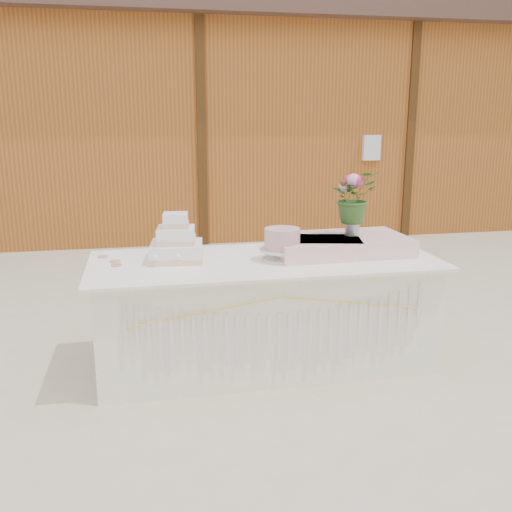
{
  "coord_description": "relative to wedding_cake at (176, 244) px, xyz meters",
  "views": [
    {
      "loc": [
        -0.81,
        -3.75,
        1.74
      ],
      "look_at": [
        0.0,
        0.3,
        0.72
      ],
      "focal_mm": 40.0,
      "sensor_mm": 36.0,
      "label": 1
    }
  ],
  "objects": [
    {
      "name": "ground",
      "position": [
        0.6,
        -0.1,
        -0.88
      ],
      "size": [
        80.0,
        80.0,
        0.0
      ],
      "primitive_type": "plane",
      "color": "beige",
      "rests_on": "ground"
    },
    {
      "name": "barn",
      "position": [
        0.59,
        5.89,
        0.8
      ],
      "size": [
        12.6,
        4.6,
        3.3
      ],
      "color": "#A05821",
      "rests_on": "ground"
    },
    {
      "name": "cake_table",
      "position": [
        0.6,
        -0.11,
        -0.49
      ],
      "size": [
        2.4,
        1.0,
        0.77
      ],
      "color": "white",
      "rests_on": "ground"
    },
    {
      "name": "wedding_cake",
      "position": [
        0.0,
        0.0,
        0.0
      ],
      "size": [
        0.4,
        0.4,
        0.33
      ],
      "rotation": [
        0.0,
        0.0,
        -0.12
      ],
      "color": "white",
      "rests_on": "cake_table"
    },
    {
      "name": "pink_cake_stand",
      "position": [
        0.71,
        -0.16,
        0.01
      ],
      "size": [
        0.31,
        0.31,
        0.22
      ],
      "color": "silver",
      "rests_on": "cake_table"
    },
    {
      "name": "satin_runner",
      "position": [
        1.17,
        -0.03,
        -0.05
      ],
      "size": [
        0.99,
        0.59,
        0.12
      ],
      "primitive_type": "cube",
      "rotation": [
        0.0,
        0.0,
        0.03
      ],
      "color": "#FFCDCD",
      "rests_on": "cake_table"
    },
    {
      "name": "flower_vase",
      "position": [
        1.27,
        -0.01,
        0.08
      ],
      "size": [
        0.1,
        0.1,
        0.14
      ],
      "primitive_type": "cylinder",
      "color": "#B2B2B7",
      "rests_on": "satin_runner"
    },
    {
      "name": "bouquet",
      "position": [
        1.27,
        -0.01,
        0.34
      ],
      "size": [
        0.43,
        0.41,
        0.37
      ],
      "primitive_type": "imported",
      "rotation": [
        0.0,
        0.0,
        0.44
      ],
      "color": "#325A24",
      "rests_on": "flower_vase"
    },
    {
      "name": "loose_flowers",
      "position": [
        -0.44,
        0.05,
        -0.1
      ],
      "size": [
        0.24,
        0.38,
        0.02
      ],
      "primitive_type": null,
      "rotation": [
        0.0,
        0.0,
        -0.28
      ],
      "color": "#CA7C96",
      "rests_on": "cake_table"
    }
  ]
}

